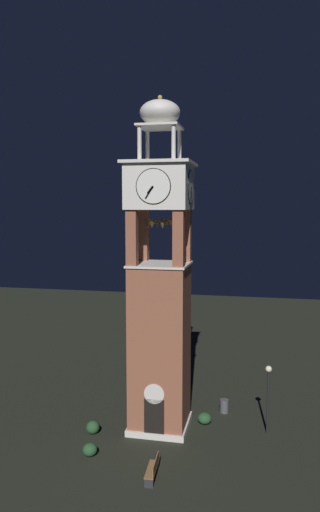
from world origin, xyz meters
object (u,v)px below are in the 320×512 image
(park_bench, at_px, (153,469))
(lamp_post, at_px, (268,387))
(trash_bin, at_px, (224,406))
(clock_tower, at_px, (160,298))

(park_bench, height_order, lamp_post, lamp_post)
(lamp_post, height_order, trash_bin, lamp_post)
(clock_tower, height_order, lamp_post, clock_tower)
(clock_tower, height_order, trash_bin, clock_tower)
(clock_tower, xyz_separation_m, park_bench, (0.75, -5.15, -6.98))
(clock_tower, bearing_deg, lamp_post, 4.36)
(park_bench, bearing_deg, clock_tower, 98.32)
(clock_tower, height_order, park_bench, clock_tower)
(lamp_post, relative_size, trash_bin, 4.82)
(clock_tower, bearing_deg, park_bench, -81.68)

